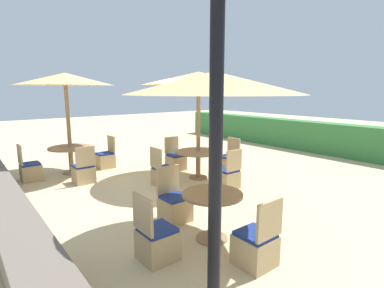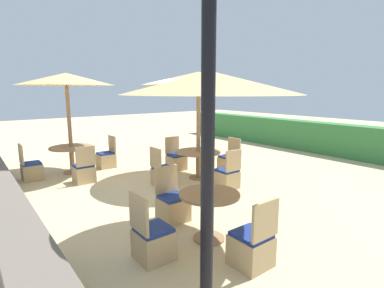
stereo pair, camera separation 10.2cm
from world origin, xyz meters
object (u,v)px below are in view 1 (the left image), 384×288
Objects in this scene: parasol_front_right at (214,84)px; patio_chair_center_south at (163,175)px; patio_chair_front_left_east at (84,172)px; patio_chair_front_right_south at (156,241)px; patio_chair_center_east at (228,177)px; lamp_post at (217,76)px; patio_chair_front_right_east at (256,246)px; parasol_center at (199,79)px; patio_chair_center_north at (229,162)px; patio_chair_front_left_north at (106,159)px; round_table_front_right at (212,205)px; round_table_front_left at (70,152)px; round_table_center at (198,156)px; parasol_front_left at (65,80)px; patio_chair_front_right_west at (174,206)px; patio_chair_center_west at (176,161)px; patio_chair_front_left_south at (30,170)px.

patio_chair_center_south is (-2.67, 0.85, -2.06)m from parasol_front_right.
patio_chair_front_left_east is 1.00× the size of patio_chair_front_right_south.
lamp_post is at bearing -136.88° from patio_chair_center_east.
parasol_center is at bearing 61.17° from patio_chair_front_right_east.
patio_chair_center_north is (-2.60, 2.98, -2.06)m from parasol_front_right.
patio_chair_front_left_north reaches higher than round_table_front_right.
round_table_front_left is 0.99× the size of round_table_center.
patio_chair_center_north is (0.03, 1.08, -2.25)m from parasol_center.
parasol_front_left reaches higher than round_table_front_left.
round_table_front_left is at bearing -135.69° from round_table_center.
parasol_center reaches higher than patio_chair_front_right_west.
parasol_front_right is 2.73× the size of patio_chair_front_right_south.
round_table_center is 1.23× the size of patio_chair_center_south.
parasol_front_right reaches higher than patio_chair_center_west.
patio_chair_center_south is (-0.04, -1.05, -2.25)m from parasol_center.
patio_chair_front_right_south is (5.07, -0.42, -2.25)m from parasol_front_left.
parasol_front_right is at bearing -82.15° from patio_chair_front_left_east.
lamp_post is 3.57× the size of patio_chair_center_east.
round_table_front_right is (5.07, 1.55, 0.28)m from patio_chair_front_left_south.
patio_chair_front_left_east and patio_chair_center_east have the same top height.
round_table_front_right is (4.05, 0.56, 0.28)m from patio_chair_front_left_east.
patio_chair_center_east is (-2.44, 1.94, 0.00)m from patio_chair_front_right_east.
patio_chair_front_right_west is at bearing 173.23° from patio_chair_front_left_north.
patio_chair_front_left_south is (0.05, -1.02, -0.33)m from round_table_front_left.
patio_chair_front_right_east is at bearing -28.83° from parasol_center.
round_table_center is (-1.72, 1.96, 0.31)m from patio_chair_front_right_west.
round_table_front_left is at bearing 94.86° from patio_chair_front_right_east.
patio_chair_front_left_north is at bearing 175.03° from round_table_front_right.
lamp_post is 1.31× the size of parasol_front_right.
patio_chair_front_left_east is 4.02m from patio_chair_front_right_south.
patio_chair_center_east is (3.53, 1.47, 0.00)m from patio_chair_front_left_north.
parasol_front_right reaches higher than patio_chair_front_left_east.
patio_chair_center_east is at bearing 129.50° from parasol_front_right.
patio_chair_front_right_south is at bearing 135.55° from patio_chair_front_right_east.
patio_chair_front_right_south is 0.33× the size of parasol_center.
patio_chair_center_east is 1.00× the size of patio_chair_center_south.
round_table_center is at bearing 44.31° from parasol_front_left.
patio_chair_front_right_east is 3.12m from patio_chair_center_east.
patio_chair_front_left_south is 0.33× the size of parasol_center.
patio_chair_center_south is (-3.98, 2.03, -2.09)m from lamp_post.
parasol_front_left is 2.89× the size of patio_chair_front_right_south.
parasol_front_left is at bearing 124.63° from patio_chair_center_east.
round_table_front_left is 1.21× the size of patio_chair_front_left_south.
patio_chair_front_right_west is at bearing -161.26° from patio_chair_center_east.
parasol_front_left is at bearing 174.30° from lamp_post.
patio_chair_front_left_north is 5.25m from patio_chair_front_right_south.
patio_chair_front_left_east and patio_chair_center_north have the same top height.
patio_chair_center_north is (2.52, 3.51, -0.33)m from round_table_front_left.
round_table_front_right is 0.80× the size of round_table_center.
patio_chair_front_left_east is 0.81× the size of round_table_center.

